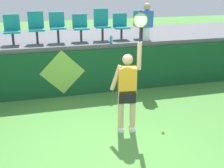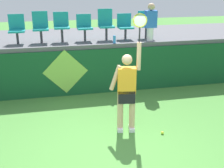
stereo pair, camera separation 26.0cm
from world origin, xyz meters
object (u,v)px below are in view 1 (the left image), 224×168
object	(u,v)px
water_bottle	(111,39)
stadium_chair_1	(36,26)
stadium_chair_5	(121,25)
stadium_chair_4	(102,23)
spectator_0	(147,21)
stadium_chair_2	(57,25)
tennis_ball	(163,132)
tennis_player	(127,89)
stadium_chair_0	(12,29)
stadium_chair_6	(141,23)
stadium_chair_3	(80,26)

from	to	relation	value
water_bottle	stadium_chair_1	xyz separation A→B (m)	(-2.05, 0.59, 0.37)
water_bottle	stadium_chair_5	distance (m)	0.81
stadium_chair_4	spectator_0	distance (m)	1.34
stadium_chair_2	spectator_0	xyz separation A→B (m)	(2.58, -0.45, 0.09)
stadium_chair_2	stadium_chair_4	xyz separation A→B (m)	(1.32, 0.01, 0.01)
tennis_ball	spectator_0	world-z (taller)	spectator_0
tennis_ball	stadium_chair_5	xyz separation A→B (m)	(0.05, 3.45, 1.83)
stadium_chair_2	spectator_0	distance (m)	2.62
tennis_ball	stadium_chair_5	bearing A→B (deg)	89.12
tennis_player	stadium_chair_0	bearing A→B (deg)	127.66
tennis_player	spectator_0	distance (m)	3.19
stadium_chair_5	stadium_chair_6	xyz separation A→B (m)	(0.66, 0.00, 0.04)
stadium_chair_1	spectator_0	bearing A→B (deg)	-8.20
stadium_chair_2	stadium_chair_6	distance (m)	2.58
water_bottle	stadium_chair_5	xyz separation A→B (m)	(0.46, 0.58, 0.31)
tennis_player	stadium_chair_4	size ratio (longest dim) A/B	2.81
stadium_chair_0	stadium_chair_1	world-z (taller)	stadium_chair_1
stadium_chair_0	stadium_chair_2	distance (m)	1.26
water_bottle	stadium_chair_4	world-z (taller)	stadium_chair_4
tennis_ball	stadium_chair_6	size ratio (longest dim) A/B	0.08
tennis_player	stadium_chair_0	xyz separation A→B (m)	(-2.40, 3.11, 0.90)
stadium_chair_2	stadium_chair_3	xyz separation A→B (m)	(0.67, -0.00, -0.05)
stadium_chair_4	stadium_chair_6	world-z (taller)	stadium_chair_4
stadium_chair_3	spectator_0	world-z (taller)	spectator_0
tennis_player	stadium_chair_0	size ratio (longest dim) A/B	3.13
stadium_chair_5	stadium_chair_0	bearing A→B (deg)	179.89
tennis_ball	stadium_chair_4	bearing A→B (deg)	98.91
stadium_chair_1	stadium_chair_6	xyz separation A→B (m)	(3.17, -0.01, -0.02)
tennis_ball	stadium_chair_1	xyz separation A→B (m)	(-2.46, 3.46, 1.89)
stadium_chair_1	stadium_chair_2	distance (m)	0.60
water_bottle	spectator_0	distance (m)	1.22
tennis_player	spectator_0	xyz separation A→B (m)	(1.44, 2.65, 1.03)
tennis_ball	stadium_chair_6	distance (m)	3.99
stadium_chair_1	stadium_chair_4	xyz separation A→B (m)	(1.92, 0.00, 0.02)
stadium_chair_2	stadium_chair_4	bearing A→B (deg)	0.35
stadium_chair_2	stadium_chair_5	bearing A→B (deg)	-0.06
stadium_chair_3	stadium_chair_4	world-z (taller)	stadium_chair_4
stadium_chair_1	stadium_chair_0	bearing A→B (deg)	-179.73
stadium_chair_1	stadium_chair_4	world-z (taller)	stadium_chair_4
stadium_chair_5	stadium_chair_3	bearing A→B (deg)	-179.92
tennis_ball	stadium_chair_4	world-z (taller)	stadium_chair_4
tennis_ball	stadium_chair_1	world-z (taller)	stadium_chair_1
stadium_chair_3	stadium_chair_6	bearing A→B (deg)	0.13
stadium_chair_3	stadium_chair_0	bearing A→B (deg)	179.78
stadium_chair_2	stadium_chair_5	world-z (taller)	stadium_chair_2
stadium_chair_5	stadium_chair_6	bearing A→B (deg)	0.23
water_bottle	stadium_chair_6	world-z (taller)	stadium_chair_6
stadium_chair_4	stadium_chair_5	distance (m)	0.60
stadium_chair_2	spectator_0	bearing A→B (deg)	-9.91
stadium_chair_0	stadium_chair_1	size ratio (longest dim) A/B	0.93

